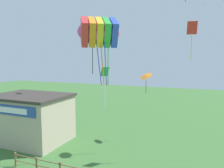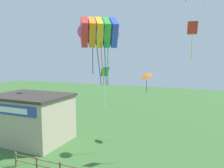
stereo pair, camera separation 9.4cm
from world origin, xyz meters
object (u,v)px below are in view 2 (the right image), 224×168
Objects in this scene: kite_orange_delta at (147,76)px; kite_green_diamond at (105,80)px; seaside_building at (31,118)px; kite_red_diamond at (192,32)px; kite_yellow_diamond at (93,38)px; kite_rainbow_parafoil at (99,32)px.

kite_green_diamond is at bearing -96.56° from kite_orange_delta.
kite_green_diamond is at bearing -18.18° from seaside_building.
kite_red_diamond reaches higher than seaside_building.
kite_orange_delta is at bearing 24.88° from seaside_building.
kite_orange_delta is (2.75, 6.20, -3.26)m from kite_yellow_diamond.
kite_yellow_diamond is 7.53m from kite_orange_delta.
seaside_building is at bearing 157.32° from kite_rainbow_parafoil.
kite_red_diamond reaches higher than kite_green_diamond.
kite_rainbow_parafoil is 1.45× the size of kite_red_diamond.
kite_rainbow_parafoil is 1.16× the size of kite_yellow_diamond.
kite_yellow_diamond is 1.83× the size of kite_orange_delta.
kite_yellow_diamond is 1.25× the size of kite_red_diamond.
kite_red_diamond reaches higher than kite_yellow_diamond.
kite_rainbow_parafoil reaches higher than seaside_building.
seaside_building is 2.64× the size of kite_green_diamond.
kite_green_diamond is (1.83, -1.77, -2.99)m from kite_yellow_diamond.
kite_yellow_diamond is at bearing -154.36° from kite_red_diamond.
kite_yellow_diamond is (-1.82, 2.62, -0.09)m from kite_rainbow_parafoil.
kite_rainbow_parafoil reaches higher than kite_yellow_diamond.
kite_red_diamond is (7.03, 3.37, 0.50)m from kite_yellow_diamond.
kite_orange_delta reaches higher than seaside_building.
kite_red_diamond is at bearing 44.74° from kite_green_diamond.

